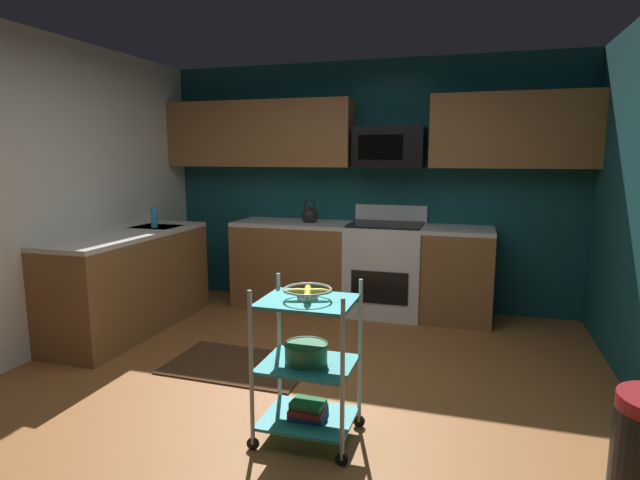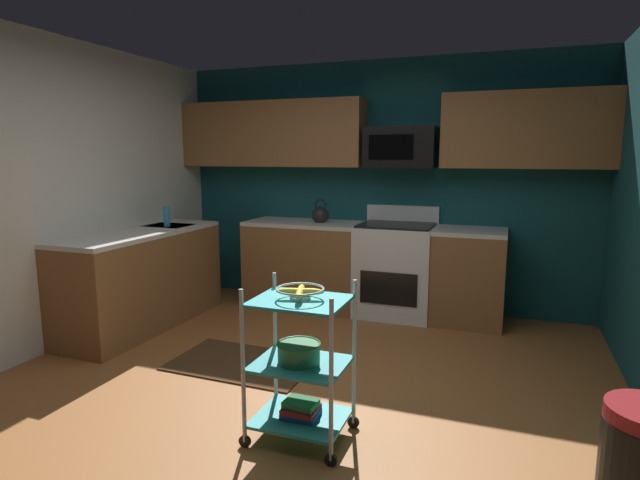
{
  "view_description": "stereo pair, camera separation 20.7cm",
  "coord_description": "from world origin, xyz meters",
  "px_view_note": "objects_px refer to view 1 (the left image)",
  "views": [
    {
      "loc": [
        1.15,
        -3.02,
        1.62
      ],
      "look_at": [
        0.14,
        0.28,
        1.05
      ],
      "focal_mm": 28.78,
      "sensor_mm": 36.0,
      "label": 1
    },
    {
      "loc": [
        1.34,
        -2.95,
        1.62
      ],
      "look_at": [
        0.14,
        0.28,
        1.05
      ],
      "focal_mm": 28.78,
      "sensor_mm": 36.0,
      "label": 2
    }
  ],
  "objects_px": {
    "microwave": "(390,147)",
    "rolling_cart": "(308,364)",
    "book_stack": "(308,410)",
    "oven_range": "(385,268)",
    "mixing_bowl_large": "(306,352)",
    "fruit_bowl": "(308,291)",
    "dish_soap_bottle": "(154,218)",
    "kettle": "(310,215)"
  },
  "relations": [
    {
      "from": "microwave",
      "to": "rolling_cart",
      "type": "relative_size",
      "value": 0.77
    },
    {
      "from": "oven_range",
      "to": "microwave",
      "type": "xyz_separation_m",
      "value": [
        -0.0,
        0.1,
        1.22
      ]
    },
    {
      "from": "oven_range",
      "to": "fruit_bowl",
      "type": "xyz_separation_m",
      "value": [
        -0.01,
        -2.51,
        0.4
      ]
    },
    {
      "from": "dish_soap_bottle",
      "to": "mixing_bowl_large",
      "type": "bearing_deg",
      "value": -38.22
    },
    {
      "from": "dish_soap_bottle",
      "to": "fruit_bowl",
      "type": "bearing_deg",
      "value": -38.08
    },
    {
      "from": "microwave",
      "to": "rolling_cart",
      "type": "distance_m",
      "value": 2.9
    },
    {
      "from": "mixing_bowl_large",
      "to": "book_stack",
      "type": "bearing_deg",
      "value": 0.0
    },
    {
      "from": "oven_range",
      "to": "microwave",
      "type": "relative_size",
      "value": 1.57
    },
    {
      "from": "microwave",
      "to": "book_stack",
      "type": "xyz_separation_m",
      "value": [
        -0.01,
        -2.62,
        -1.53
      ]
    },
    {
      "from": "rolling_cart",
      "to": "kettle",
      "type": "bearing_deg",
      "value": 107.89
    },
    {
      "from": "fruit_bowl",
      "to": "mixing_bowl_large",
      "type": "bearing_deg",
      "value": -180.0
    },
    {
      "from": "rolling_cart",
      "to": "dish_soap_bottle",
      "type": "height_order",
      "value": "dish_soap_bottle"
    },
    {
      "from": "microwave",
      "to": "kettle",
      "type": "distance_m",
      "value": 1.08
    },
    {
      "from": "oven_range",
      "to": "microwave",
      "type": "bearing_deg",
      "value": 90.26
    },
    {
      "from": "fruit_bowl",
      "to": "kettle",
      "type": "height_order",
      "value": "kettle"
    },
    {
      "from": "fruit_bowl",
      "to": "kettle",
      "type": "relative_size",
      "value": 1.03
    },
    {
      "from": "oven_range",
      "to": "book_stack",
      "type": "relative_size",
      "value": 5.26
    },
    {
      "from": "book_stack",
      "to": "dish_soap_bottle",
      "type": "bearing_deg",
      "value": 141.92
    },
    {
      "from": "oven_range",
      "to": "fruit_bowl",
      "type": "height_order",
      "value": "oven_range"
    },
    {
      "from": "fruit_bowl",
      "to": "kettle",
      "type": "bearing_deg",
      "value": 107.89
    },
    {
      "from": "microwave",
      "to": "dish_soap_bottle",
      "type": "bearing_deg",
      "value": -156.4
    },
    {
      "from": "oven_range",
      "to": "fruit_bowl",
      "type": "relative_size",
      "value": 4.04
    },
    {
      "from": "rolling_cart",
      "to": "dish_soap_bottle",
      "type": "bearing_deg",
      "value": 141.92
    },
    {
      "from": "dish_soap_bottle",
      "to": "microwave",
      "type": "bearing_deg",
      "value": 23.6
    },
    {
      "from": "kettle",
      "to": "microwave",
      "type": "bearing_deg",
      "value": 7.57
    },
    {
      "from": "rolling_cart",
      "to": "book_stack",
      "type": "bearing_deg",
      "value": 0.0
    },
    {
      "from": "rolling_cart",
      "to": "oven_range",
      "type": "bearing_deg",
      "value": 89.84
    },
    {
      "from": "rolling_cart",
      "to": "book_stack",
      "type": "height_order",
      "value": "rolling_cart"
    },
    {
      "from": "microwave",
      "to": "kettle",
      "type": "xyz_separation_m",
      "value": [
        -0.82,
        -0.11,
        -0.7
      ]
    },
    {
      "from": "rolling_cart",
      "to": "dish_soap_bottle",
      "type": "xyz_separation_m",
      "value": [
        -2.14,
        1.68,
        0.57
      ]
    },
    {
      "from": "microwave",
      "to": "fruit_bowl",
      "type": "relative_size",
      "value": 2.57
    },
    {
      "from": "kettle",
      "to": "oven_range",
      "type": "bearing_deg",
      "value": 0.27
    },
    {
      "from": "kettle",
      "to": "dish_soap_bottle",
      "type": "xyz_separation_m",
      "value": [
        -1.33,
        -0.83,
        0.02
      ]
    },
    {
      "from": "book_stack",
      "to": "microwave",
      "type": "bearing_deg",
      "value": 89.86
    },
    {
      "from": "oven_range",
      "to": "fruit_bowl",
      "type": "bearing_deg",
      "value": -90.16
    },
    {
      "from": "oven_range",
      "to": "rolling_cart",
      "type": "distance_m",
      "value": 2.51
    },
    {
      "from": "book_stack",
      "to": "dish_soap_bottle",
      "type": "relative_size",
      "value": 1.05
    },
    {
      "from": "oven_range",
      "to": "kettle",
      "type": "distance_m",
      "value": 0.97
    },
    {
      "from": "rolling_cart",
      "to": "fruit_bowl",
      "type": "relative_size",
      "value": 3.36
    },
    {
      "from": "oven_range",
      "to": "mixing_bowl_large",
      "type": "distance_m",
      "value": 2.51
    },
    {
      "from": "book_stack",
      "to": "dish_soap_bottle",
      "type": "distance_m",
      "value": 2.85
    },
    {
      "from": "microwave",
      "to": "mixing_bowl_large",
      "type": "relative_size",
      "value": 2.78
    }
  ]
}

